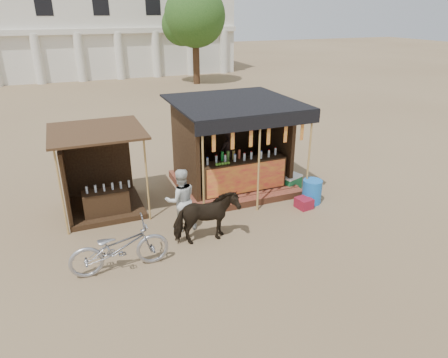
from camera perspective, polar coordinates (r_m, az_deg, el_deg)
ground at (r=9.86m, az=3.53°, el=-9.30°), size 120.00×120.00×0.00m
main_stall at (r=12.54m, az=1.22°, el=3.27°), size 3.60×3.61×2.78m
secondary_stall at (r=11.60m, az=-17.82°, el=-0.49°), size 2.40×2.40×2.38m
cow at (r=9.63m, az=-2.56°, el=-5.60°), size 1.56×0.73×1.31m
motorbike at (r=9.00m, az=-14.71°, el=-9.40°), size 2.14×0.75×1.12m
bystander at (r=10.16m, az=-6.19°, el=-2.99°), size 0.83×0.66×1.67m
blue_barrel at (r=11.97m, az=12.45°, el=-1.76°), size 0.65×0.65×0.71m
red_crate at (r=11.69m, az=11.35°, el=-3.39°), size 0.46×0.49×0.30m
cooler at (r=12.81m, az=9.52°, el=-0.41°), size 0.75×0.64×0.46m
background_building at (r=37.48m, az=-20.72°, el=19.79°), size 26.00×7.45×8.18m
tree at (r=31.10m, az=-4.60°, el=21.89°), size 4.50×4.40×7.00m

